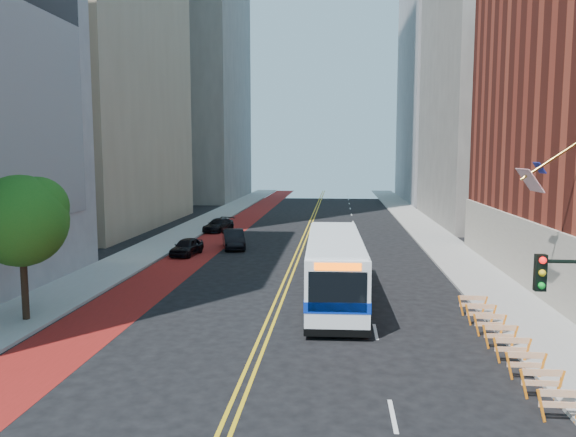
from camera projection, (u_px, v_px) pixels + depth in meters
The scene contains 16 objects.
ground at pixel (245, 383), 19.15m from camera, with size 160.00×160.00×0.00m, color black.
sidewalk_left at pixel (168, 241), 49.89m from camera, with size 4.00×140.00×0.15m, color gray.
sidewalk_right at pixel (443, 245), 47.74m from camera, with size 4.00×140.00×0.15m, color gray.
bus_lane_paint at pixel (211, 242), 49.55m from camera, with size 3.60×140.00×0.01m, color maroon.
center_line_inner at pixel (300, 244), 48.84m from camera, with size 0.14×140.00×0.01m, color gold.
center_line_outer at pixel (304, 244), 48.81m from camera, with size 0.14×140.00×0.01m, color gold.
lane_dashes at pixel (355, 232), 56.31m from camera, with size 0.14×98.20×0.01m.
midrise_right_near at pixel (520, 43), 62.28m from camera, with size 18.00×26.00×40.00m, color slate.
midrise_right_far at pixel (469, 32), 91.01m from camera, with size 20.00×28.00×55.00m, color gray.
midrise_left_far at pixel (180, 7), 94.73m from camera, with size 20.00×26.00×65.00m, color slate.
construction_barriers at pixel (506, 339), 21.60m from camera, with size 1.42×10.91×1.00m.
street_tree at pixel (23, 217), 25.57m from camera, with size 4.20×4.20×6.70m.
transit_bus at pixel (335, 267), 29.57m from camera, with size 3.13×12.83×3.51m.
car_a at pixel (187, 247), 43.20m from camera, with size 1.58×3.93×1.34m, color black.
car_b at pixel (234, 239), 46.35m from camera, with size 1.64×4.72×1.55m, color black.
car_c at pixel (218, 225), 56.44m from camera, with size 1.82×4.47×1.30m, color black.
Camera 1 is at (3.12, -18.17, 7.79)m, focal length 35.00 mm.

